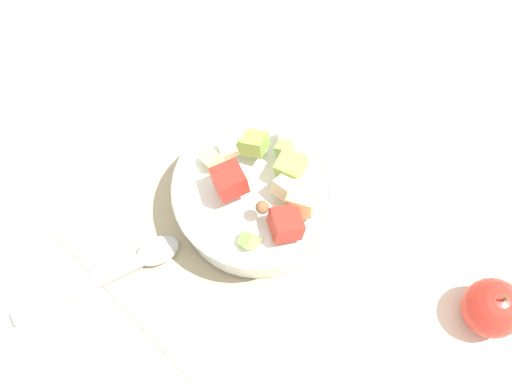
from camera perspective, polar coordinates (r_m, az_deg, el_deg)
name	(u,v)px	position (r m, az deg, el deg)	size (l,w,h in m)	color
ground_plane	(267,208)	(0.84, 1.02, -1.45)	(2.40, 2.40, 0.00)	silver
placemat	(267,207)	(0.84, 1.02, -1.37)	(0.44, 0.34, 0.01)	tan
salad_bowl	(257,194)	(0.80, 0.08, -0.22)	(0.21, 0.21, 0.11)	white
serving_spoon	(124,267)	(0.82, -11.61, -6.51)	(0.22, 0.09, 0.01)	#B7B7BC
whole_apple	(492,308)	(0.81, 20.26, -9.63)	(0.07, 0.07, 0.08)	red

